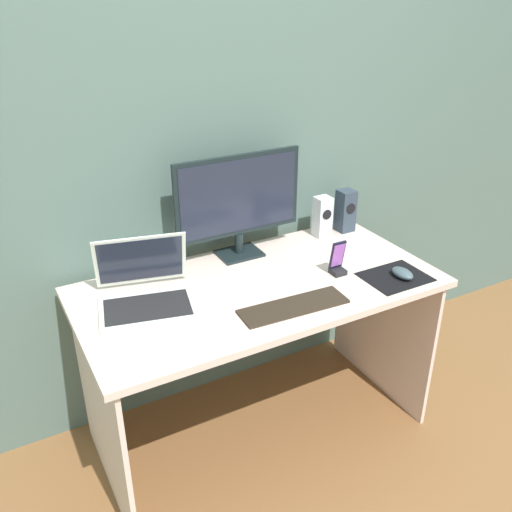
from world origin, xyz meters
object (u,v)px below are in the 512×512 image
speaker_near_monitor (322,217)px  phone_in_dock (338,262)px  keyboard_external (294,306)px  mouse (402,273)px  monitor (239,201)px  speaker_right (345,211)px  laptop (145,291)px

speaker_near_monitor → phone_in_dock: 0.36m
keyboard_external → mouse: mouse is taller
monitor → speaker_right: monitor is taller
speaker_near_monitor → mouse: size_ratio=1.85×
speaker_near_monitor → mouse: 0.49m
monitor → speaker_near_monitor: 0.44m
speaker_right → phone_in_dock: (-0.28, -0.33, -0.05)m
speaker_near_monitor → laptop: laptop is taller
speaker_right → keyboard_external: 0.74m
monitor → laptop: monitor is taller
phone_in_dock → speaker_near_monitor: bearing=65.0°
keyboard_external → monitor: bearing=90.2°
monitor → keyboard_external: bearing=-92.9°
monitor → mouse: bearing=-46.4°
speaker_near_monitor → keyboard_external: speaker_near_monitor is taller
speaker_near_monitor → keyboard_external: size_ratio=0.46×
mouse → phone_in_dock: size_ratio=0.72×
laptop → mouse: laptop is taller
monitor → speaker_right: (0.54, -0.01, -0.15)m
monitor → speaker_right: bearing=-0.5°
speaker_near_monitor → phone_in_dock: bearing=-115.0°
monitor → keyboard_external: (-0.02, -0.47, -0.24)m
speaker_right → keyboard_external: (-0.57, -0.46, -0.09)m
speaker_near_monitor → mouse: (0.05, -0.48, -0.07)m
speaker_right → laptop: laptop is taller
laptop → phone_in_dock: 0.75m
mouse → speaker_near_monitor: bearing=93.9°
mouse → laptop: bearing=160.4°
laptop → monitor: bearing=21.2°
monitor → mouse: (0.46, -0.49, -0.22)m
laptop → keyboard_external: bearing=-32.4°
monitor → phone_in_dock: 0.47m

